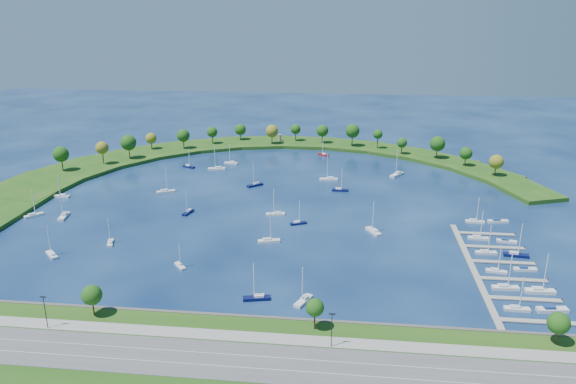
# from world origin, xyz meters

# --- Properties ---
(ground) EXTENTS (700.00, 700.00, 0.00)m
(ground) POSITION_xyz_m (0.00, 0.00, 0.00)
(ground) COLOR #07183E
(ground) RESTS_ON ground
(south_shoreline) EXTENTS (420.00, 43.10, 11.60)m
(south_shoreline) POSITION_xyz_m (0.03, -122.88, 1.00)
(south_shoreline) COLOR #194512
(south_shoreline) RESTS_ON ground
(breakwater) EXTENTS (286.74, 247.64, 2.00)m
(breakwater) POSITION_xyz_m (-46.33, 48.72, 0.99)
(breakwater) COLOR #194512
(breakwater) RESTS_ON ground
(breakwater_trees) EXTENTS (243.26, 92.87, 14.63)m
(breakwater_trees) POSITION_xyz_m (-13.86, 84.90, 10.61)
(breakwater_trees) COLOR #382314
(breakwater_trees) RESTS_ON breakwater
(harbor_tower) EXTENTS (2.60, 2.60, 4.58)m
(harbor_tower) POSITION_xyz_m (-13.02, 116.57, 4.35)
(harbor_tower) COLOR gray
(harbor_tower) RESTS_ON breakwater
(dock_system) EXTENTS (24.28, 82.00, 1.60)m
(dock_system) POSITION_xyz_m (85.30, -61.00, 0.35)
(dock_system) COLOR gray
(dock_system) RESTS_ON ground
(moored_boat_0) EXTENTS (3.87, 7.88, 11.17)m
(moored_boat_0) POSITION_xyz_m (-37.57, -17.95, 0.88)
(moored_boat_0) COLOR #090E3D
(moored_boat_0) RESTS_ON ground
(moored_boat_1) EXTENTS (7.28, 7.27, 11.81)m
(moored_boat_1) POSITION_xyz_m (-75.30, -66.94, 0.90)
(moored_boat_1) COLOR silver
(moored_boat_1) RESTS_ON ground
(moored_boat_2) EXTENTS (10.18, 4.70, 14.45)m
(moored_boat_2) POSITION_xyz_m (-40.92, 51.35, 0.98)
(moored_boat_2) COLOR silver
(moored_boat_2) RESTS_ON ground
(moored_boat_3) EXTENTS (4.22, 9.72, 13.83)m
(moored_boat_3) POSITION_xyz_m (-90.35, -29.18, 0.96)
(moored_boat_3) COLOR silver
(moored_boat_3) RESTS_ON ground
(moored_boat_4) EXTENTS (4.18, 7.34, 10.40)m
(moored_boat_4) POSITION_xyz_m (-58.25, -54.02, 0.86)
(moored_boat_4) COLOR silver
(moored_boat_4) RESTS_ON ground
(moored_boat_5) EXTENTS (9.90, 3.88, 14.17)m
(moored_boat_5) POSITION_xyz_m (23.21, 38.35, 0.98)
(moored_boat_5) COLOR silver
(moored_boat_5) RESTS_ON ground
(moored_boat_6) EXTENTS (7.77, 5.21, 11.17)m
(moored_boat_6) POSITION_xyz_m (-58.14, 54.23, 0.88)
(moored_boat_6) COLOR #090E3D
(moored_boat_6) RESTS_ON ground
(moored_boat_7) EXTENTS (8.14, 7.62, 12.82)m
(moored_boat_7) POSITION_xyz_m (-14.34, 24.39, 0.93)
(moored_boat_7) COLOR #090E3D
(moored_boat_7) RESTS_ON ground
(moored_boat_8) EXTENTS (8.62, 3.93, 12.23)m
(moored_boat_8) POSITION_xyz_m (1.79, -15.93, 0.91)
(moored_boat_8) COLOR silver
(moored_boat_8) RESTS_ON ground
(moored_boat_9) EXTENTS (7.10, 7.61, 11.97)m
(moored_boat_9) POSITION_xyz_m (-104.30, -29.28, 0.91)
(moored_boat_9) COLOR silver
(moored_boat_9) RESTS_ON ground
(moored_boat_10) EXTENTS (5.69, 8.58, 12.31)m
(moored_boat_10) POSITION_xyz_m (20.48, -89.92, 0.92)
(moored_boat_10) COLOR silver
(moored_boat_10) RESTS_ON ground
(moored_boat_11) EXTENTS (9.24, 6.28, 13.31)m
(moored_boat_11) POSITION_xyz_m (-56.77, 8.76, 0.95)
(moored_boat_11) COLOR silver
(moored_boat_11) RESTS_ON ground
(moored_boat_12) EXTENTS (8.16, 9.86, 14.83)m
(moored_boat_12) POSITION_xyz_m (60.07, 51.08, 1.00)
(moored_boat_12) COLOR silver
(moored_boat_12) RESTS_ON ground
(moored_boat_13) EXTENTS (5.52, 6.12, 9.49)m
(moored_boat_13) POSITION_xyz_m (-25.31, -70.37, 0.85)
(moored_boat_13) COLOR silver
(moored_boat_13) RESTS_ON ground
(moored_boat_14) EXTENTS (7.18, 6.42, 11.09)m
(moored_boat_14) POSITION_xyz_m (17.82, 89.96, 0.88)
(moored_boat_14) COLOR maroon
(moored_boat_14) RESTS_ON ground
(moored_boat_15) EXTENTS (8.02, 2.52, 11.68)m
(moored_boat_15) POSITION_xyz_m (-104.92, -3.37, 0.90)
(moored_boat_15) COLOR silver
(moored_boat_15) RESTS_ON ground
(moored_boat_16) EXTENTS (8.87, 4.17, 12.58)m
(moored_boat_16) POSITION_xyz_m (5.64, -89.98, 0.92)
(moored_boat_16) COLOR #090E3D
(moored_boat_16) RESTS_ON ground
(moored_boat_17) EXTENTS (7.35, 4.68, 10.50)m
(moored_boat_17) POSITION_xyz_m (12.76, -25.47, 0.87)
(moored_boat_17) COLOR #090E3D
(moored_boat_17) RESTS_ON ground
(moored_boat_18) EXTENTS (8.33, 3.43, 11.89)m
(moored_boat_18) POSITION_xyz_m (-35.44, 64.46, 0.90)
(moored_boat_18) COLOR silver
(moored_boat_18) RESTS_ON ground
(moored_boat_19) EXTENTS (8.20, 2.31, 12.05)m
(moored_boat_19) POSITION_xyz_m (29.54, 21.13, 0.91)
(moored_boat_19) COLOR #090E3D
(moored_boat_19) RESTS_ON ground
(moored_boat_20) EXTENTS (6.61, 9.14, 13.31)m
(moored_boat_20) POSITION_xyz_m (44.32, -31.30, 0.95)
(moored_boat_20) COLOR silver
(moored_boat_20) RESTS_ON ground
(moored_boat_21) EXTENTS (9.01, 4.76, 12.76)m
(moored_boat_21) POSITION_xyz_m (3.00, -45.47, 0.93)
(moored_boat_21) COLOR silver
(moored_boat_21) RESTS_ON ground
(docked_boat_0) EXTENTS (7.70, 2.31, 11.26)m
(docked_boat_0) POSITION_xyz_m (85.53, -87.60, 0.89)
(docked_boat_0) COLOR silver
(docked_boat_0) RESTS_ON ground
(docked_boat_1) EXTENTS (9.59, 3.76, 1.90)m
(docked_boat_1) POSITION_xyz_m (95.96, -87.01, 0.70)
(docked_boat_1) COLOR silver
(docked_boat_1) RESTS_ON ground
(docked_boat_2) EXTENTS (8.80, 3.09, 12.70)m
(docked_boat_2) POSITION_xyz_m (85.51, -74.32, 0.93)
(docked_boat_2) COLOR silver
(docked_boat_2) RESTS_ON ground
(docked_boat_3) EXTENTS (9.54, 2.99, 13.89)m
(docked_boat_3) POSITION_xyz_m (96.00, -75.52, 0.97)
(docked_boat_3) COLOR silver
(docked_boat_3) RESTS_ON ground
(docked_boat_4) EXTENTS (7.36, 3.18, 10.47)m
(docked_boat_4) POSITION_xyz_m (85.54, -62.27, 0.87)
(docked_boat_4) COLOR silver
(docked_boat_4) RESTS_ON ground
(docked_boat_5) EXTENTS (8.03, 2.83, 1.61)m
(docked_boat_5) POSITION_xyz_m (95.99, -59.67, 0.59)
(docked_boat_5) COLOR silver
(docked_boat_5) RESTS_ON ground
(docked_boat_6) EXTENTS (7.96, 2.67, 11.53)m
(docked_boat_6) POSITION_xyz_m (85.53, -47.01, 0.89)
(docked_boat_6) COLOR silver
(docked_boat_6) RESTS_ON ground
(docked_boat_7) EXTENTS (9.16, 3.55, 13.11)m
(docked_boat_7) POSITION_xyz_m (96.01, -48.08, 0.94)
(docked_boat_7) COLOR #090E3D
(docked_boat_7) RESTS_ON ground
(docked_boat_8) EXTENTS (8.08, 2.57, 11.76)m
(docked_boat_8) POSITION_xyz_m (85.52, -33.43, 0.90)
(docked_boat_8) COLOR silver
(docked_boat_8) RESTS_ON ground
(docked_boat_9) EXTENTS (7.83, 3.34, 1.55)m
(docked_boat_9) POSITION_xyz_m (95.99, -35.18, 0.57)
(docked_boat_9) COLOR silver
(docked_boat_9) RESTS_ON ground
(docked_boat_10) EXTENTS (8.03, 2.73, 11.61)m
(docked_boat_10) POSITION_xyz_m (87.92, -15.38, 0.89)
(docked_boat_10) COLOR silver
(docked_boat_10) RESTS_ON ground
(docked_boat_11) EXTENTS (8.93, 3.71, 1.77)m
(docked_boat_11) POSITION_xyz_m (97.87, -13.94, 0.65)
(docked_boat_11) COLOR silver
(docked_boat_11) RESTS_ON ground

